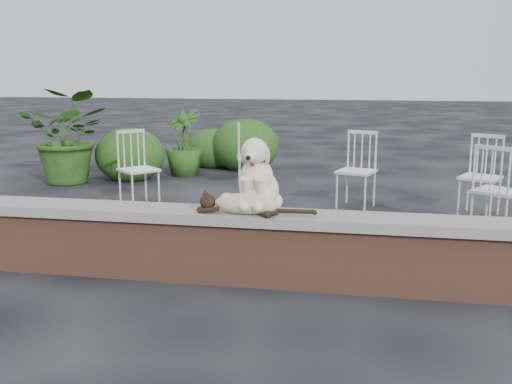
% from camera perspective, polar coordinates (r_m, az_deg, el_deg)
% --- Properties ---
extents(ground, '(60.00, 60.00, 0.00)m').
position_cam_1_polar(ground, '(4.80, 3.41, -8.83)').
color(ground, black).
rests_on(ground, ground).
extents(brick_wall, '(6.00, 0.30, 0.50)m').
position_cam_1_polar(brick_wall, '(4.72, 3.45, -5.99)').
color(brick_wall, brown).
rests_on(brick_wall, ground).
extents(capstone, '(6.20, 0.40, 0.08)m').
position_cam_1_polar(capstone, '(4.64, 3.50, -2.58)').
color(capstone, slate).
rests_on(capstone, brick_wall).
extents(dog, '(0.45, 0.56, 0.60)m').
position_cam_1_polar(dog, '(4.68, 0.31, 1.85)').
color(dog, beige).
rests_on(dog, capstone).
extents(cat, '(1.12, 0.38, 0.19)m').
position_cam_1_polar(cat, '(4.59, -1.01, -1.00)').
color(cat, '#C1B18A').
rests_on(cat, capstone).
extents(chair_b, '(0.71, 0.71, 0.94)m').
position_cam_1_polar(chair_b, '(7.41, 9.63, 2.10)').
color(chair_b, white).
rests_on(chair_b, ground).
extents(chair_d, '(0.74, 0.74, 0.94)m').
position_cam_1_polar(chair_d, '(7.37, 20.79, 1.45)').
color(chair_d, white).
rests_on(chair_d, ground).
extents(chair_e, '(0.68, 0.68, 0.94)m').
position_cam_1_polar(chair_e, '(8.52, -0.39, 3.50)').
color(chair_e, white).
rests_on(chair_e, ground).
extents(chair_c, '(0.78, 0.78, 0.94)m').
position_cam_1_polar(chair_c, '(6.61, 22.23, 0.23)').
color(chair_c, white).
rests_on(chair_c, ground).
extents(chair_a, '(0.79, 0.79, 0.94)m').
position_cam_1_polar(chair_a, '(7.58, -11.23, 2.25)').
color(chair_a, white).
rests_on(chair_a, ground).
extents(potted_plant_a, '(1.42, 1.27, 1.42)m').
position_cam_1_polar(potted_plant_a, '(9.33, -17.53, 5.16)').
color(potted_plant_a, '#194714').
rests_on(potted_plant_a, ground).
extents(potted_plant_b, '(0.81, 0.81, 1.07)m').
position_cam_1_polar(potted_plant_b, '(9.63, -6.98, 4.76)').
color(potted_plant_b, '#194714').
rests_on(potted_plant_b, ground).
extents(shrubbery, '(2.69, 2.33, 0.92)m').
position_cam_1_polar(shrubbery, '(9.92, -5.42, 4.09)').
color(shrubbery, '#194714').
rests_on(shrubbery, ground).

